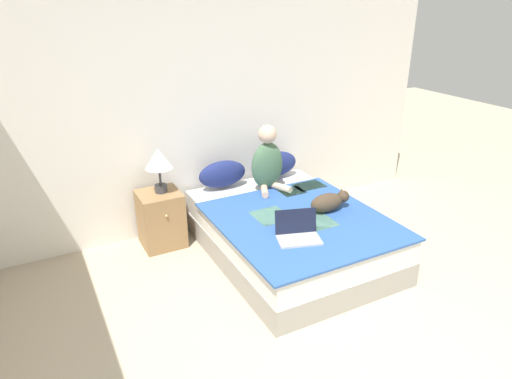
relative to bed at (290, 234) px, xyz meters
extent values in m
cube|color=silver|center=(-0.39, 1.06, 1.04)|extent=(5.51, 0.05, 2.55)
cube|color=#9E998E|center=(0.00, 0.01, -0.12)|extent=(1.43, 1.97, 0.23)
cube|color=silver|center=(0.00, 0.01, 0.11)|extent=(1.41, 1.94, 0.22)
cube|color=#2D569E|center=(0.00, -0.19, 0.23)|extent=(1.48, 1.57, 0.02)
cube|color=#5B9384|center=(0.51, 0.45, 0.23)|extent=(0.32, 0.23, 0.01)
cube|color=#5B9384|center=(0.27, 0.40, 0.23)|extent=(0.25, 0.21, 0.01)
cube|color=#5B9384|center=(-0.21, 0.01, 0.23)|extent=(0.31, 0.33, 0.01)
cube|color=#5B9384|center=(0.08, -0.27, 0.23)|extent=(0.35, 0.35, 0.01)
ellipsoid|color=navy|center=(-0.32, 0.86, 0.38)|extent=(0.53, 0.20, 0.29)
ellipsoid|color=navy|center=(0.32, 0.86, 0.38)|extent=(0.53, 0.20, 0.29)
ellipsoid|color=#476B4C|center=(0.08, 0.61, 0.49)|extent=(0.35, 0.19, 0.50)
sphere|color=#DBB293|center=(0.08, 0.61, 0.83)|extent=(0.19, 0.19, 0.19)
cylinder|color=#DBB293|center=(-0.02, 0.49, 0.27)|extent=(0.17, 0.25, 0.07)
cylinder|color=#DBB293|center=(0.18, 0.49, 0.27)|extent=(0.17, 0.25, 0.07)
ellipsoid|color=#473828|center=(0.31, -0.14, 0.32)|extent=(0.34, 0.18, 0.18)
sphere|color=#473828|center=(0.50, -0.15, 0.35)|extent=(0.12, 0.12, 0.12)
cone|color=#473828|center=(0.50, -0.11, 0.39)|extent=(0.05, 0.05, 0.05)
cone|color=#473828|center=(0.50, -0.18, 0.39)|extent=(0.05, 0.05, 0.05)
cylinder|color=#473828|center=(0.08, -0.14, 0.26)|extent=(0.13, 0.18, 0.04)
cube|color=#B7B7BC|center=(-0.23, -0.51, 0.25)|extent=(0.40, 0.31, 0.02)
cube|color=black|center=(-0.19, -0.39, 0.36)|extent=(0.36, 0.16, 0.21)
cube|color=#937047|center=(-1.04, 0.78, 0.05)|extent=(0.41, 0.40, 0.57)
sphere|color=tan|center=(-1.04, 0.57, 0.18)|extent=(0.03, 0.03, 0.03)
cylinder|color=#38383D|center=(-1.01, 0.79, 0.38)|extent=(0.12, 0.12, 0.08)
cylinder|color=#38383D|center=(-1.01, 0.79, 0.50)|extent=(0.02, 0.02, 0.18)
cone|color=white|center=(-1.01, 0.79, 0.69)|extent=(0.27, 0.27, 0.20)
camera|label=1|loc=(-2.10, -3.29, 2.14)|focal=32.00mm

